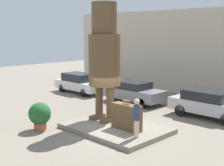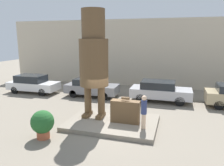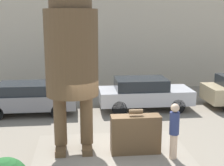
{
  "view_description": "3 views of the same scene",
  "coord_description": "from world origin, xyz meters",
  "px_view_note": "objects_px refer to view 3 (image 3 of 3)",
  "views": [
    {
      "loc": [
        10.06,
        -10.43,
        4.71
      ],
      "look_at": [
        -0.31,
        0.06,
        2.28
      ],
      "focal_mm": 50.0,
      "sensor_mm": 36.0,
      "label": 1
    },
    {
      "loc": [
        3.2,
        -10.75,
        4.67
      ],
      "look_at": [
        -0.01,
        -0.03,
        2.32
      ],
      "focal_mm": 35.0,
      "sensor_mm": 36.0,
      "label": 2
    },
    {
      "loc": [
        -0.98,
        -8.98,
        4.37
      ],
      "look_at": [
        0.0,
        0.04,
        2.44
      ],
      "focal_mm": 50.0,
      "sensor_mm": 36.0,
      "label": 3
    }
  ],
  "objects_px": {
    "tourist": "(174,129)",
    "parked_car_grey": "(29,97)",
    "parked_car_silver": "(144,93)",
    "statue_figure": "(71,40)",
    "giant_suitcase": "(136,134)"
  },
  "relations": [
    {
      "from": "tourist",
      "to": "parked_car_grey",
      "type": "height_order",
      "value": "tourist"
    },
    {
      "from": "giant_suitcase",
      "to": "parked_car_grey",
      "type": "height_order",
      "value": "giant_suitcase"
    },
    {
      "from": "parked_car_silver",
      "to": "statue_figure",
      "type": "bearing_deg",
      "value": -124.09
    },
    {
      "from": "giant_suitcase",
      "to": "parked_car_silver",
      "type": "height_order",
      "value": "giant_suitcase"
    },
    {
      "from": "statue_figure",
      "to": "tourist",
      "type": "xyz_separation_m",
      "value": [
        2.96,
        -0.96,
        -2.54
      ]
    },
    {
      "from": "statue_figure",
      "to": "parked_car_silver",
      "type": "relative_size",
      "value": 1.35
    },
    {
      "from": "parked_car_grey",
      "to": "parked_car_silver",
      "type": "xyz_separation_m",
      "value": [
        5.4,
        0.11,
        0.05
      ]
    },
    {
      "from": "tourist",
      "to": "parked_car_silver",
      "type": "bearing_deg",
      "value": 86.73
    },
    {
      "from": "statue_figure",
      "to": "parked_car_grey",
      "type": "distance_m",
      "value": 5.96
    },
    {
      "from": "giant_suitcase",
      "to": "tourist",
      "type": "distance_m",
      "value": 1.22
    },
    {
      "from": "giant_suitcase",
      "to": "parked_car_silver",
      "type": "distance_m",
      "value": 5.47
    },
    {
      "from": "tourist",
      "to": "parked_car_grey",
      "type": "bearing_deg",
      "value": 131.59
    },
    {
      "from": "parked_car_grey",
      "to": "parked_car_silver",
      "type": "bearing_deg",
      "value": 1.19
    },
    {
      "from": "tourist",
      "to": "parked_car_grey",
      "type": "relative_size",
      "value": 0.4
    },
    {
      "from": "statue_figure",
      "to": "tourist",
      "type": "distance_m",
      "value": 4.01
    }
  ]
}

